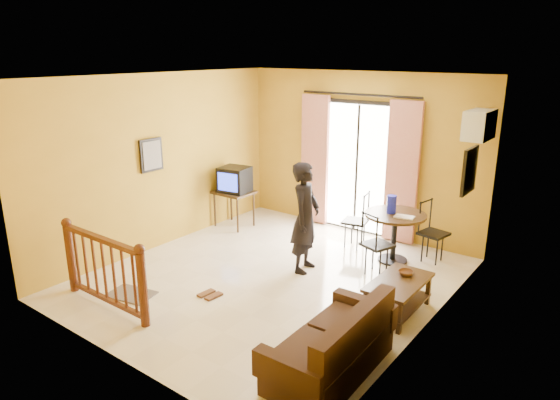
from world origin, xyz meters
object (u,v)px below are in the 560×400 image
Objects in this scene: coffee_table at (398,291)px; standing_person at (305,218)px; television at (235,179)px; sofa at (334,348)px; dining_table at (395,224)px.

standing_person reaches higher than coffee_table.
television is 0.35× the size of standing_person.
television reaches higher than sofa.
dining_table is 0.57× the size of standing_person.
standing_person is at bearing -30.23° from television.
television is 3.02m from dining_table.
sofa reaches higher than coffee_table.
sofa is at bearing -76.19° from dining_table.
standing_person is (-1.63, 1.87, 0.53)m from sofa.
sofa is 2.54m from standing_person.
sofa is (0.73, -2.95, -0.33)m from dining_table.
sofa is 0.97× the size of standing_person.
television is 3.94m from coffee_table.
dining_table is at bearing -53.10° from standing_person.
dining_table is at bearing 102.57° from sofa.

